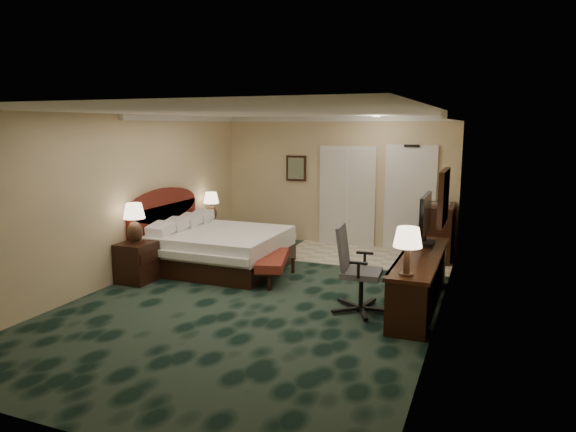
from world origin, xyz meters
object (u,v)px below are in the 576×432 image
at_px(bed, 221,250).
at_px(desk, 419,281).
at_px(lamp_near, 135,223).
at_px(desk_chair, 362,269).
at_px(tv, 425,220).
at_px(lamp_far, 211,207).
at_px(nightstand_near, 138,262).
at_px(bed_bench, 273,268).
at_px(minibar, 438,232).
at_px(nightstand_far, 212,235).

distance_m(bed, desk, 3.62).
height_order(bed, lamp_near, lamp_near).
relative_size(bed, desk_chair, 1.77).
bearing_deg(desk_chair, tv, 56.10).
xyz_separation_m(lamp_far, desk, (4.47, -1.96, -0.50)).
distance_m(bed, tv, 3.60).
relative_size(nightstand_near, lamp_near, 1.00).
bearing_deg(bed, tv, -0.11).
bearing_deg(desk_chair, lamp_near, 175.55).
height_order(nightstand_near, desk_chair, desk_chair).
relative_size(lamp_far, desk_chair, 0.50).
xyz_separation_m(bed_bench, desk_chair, (1.69, -0.87, 0.39)).
height_order(tv, minibar, tv).
bearing_deg(tv, minibar, 89.80).
relative_size(desk, minibar, 2.44).
bearing_deg(bed_bench, bed, 146.64).
bearing_deg(nightstand_far, desk, -23.33).
height_order(bed, nightstand_far, bed).
distance_m(bed_bench, tv, 2.56).
xyz_separation_m(nightstand_far, lamp_near, (0.04, -2.47, 0.69)).
xyz_separation_m(nightstand_near, bed_bench, (2.02, 0.87, -0.12)).
bearing_deg(desk_chair, nightstand_far, 142.00).
relative_size(lamp_near, desk_chair, 0.55).
relative_size(bed, bed_bench, 1.73).
bearing_deg(nightstand_near, tv, 15.50).
bearing_deg(desk, lamp_near, -172.94).
xyz_separation_m(bed, desk, (3.55, -0.71, 0.04)).
xyz_separation_m(nightstand_far, tv, (4.42, -1.22, 0.83)).
distance_m(nightstand_far, bed_bench, 2.59).
bearing_deg(bed, desk_chair, -23.21).
bearing_deg(bed_bench, desk, -24.64).
distance_m(nightstand_far, desk_chair, 4.48).
distance_m(lamp_near, tv, 4.56).
relative_size(bed, lamp_far, 3.52).
distance_m(desk, minibar, 2.77).
relative_size(nightstand_far, lamp_far, 0.95).
relative_size(nightstand_near, desk_chair, 0.55).
height_order(bed_bench, minibar, minibar).
distance_m(lamp_far, bed_bench, 2.71).
bearing_deg(tv, lamp_near, -164.03).
bearing_deg(bed_bench, nightstand_near, -173.00).
xyz_separation_m(nightstand_far, desk_chair, (3.75, -2.43, 0.31)).
height_order(lamp_near, lamp_far, lamp_near).
relative_size(nightstand_near, desk, 0.25).
bearing_deg(lamp_far, nightstand_far, -68.44).
bearing_deg(bed_bench, nightstand_far, 126.37).
relative_size(bed, lamp_near, 3.24).
xyz_separation_m(bed, bed_bench, (1.15, -0.35, -0.13)).
bearing_deg(bed, lamp_near, -124.69).
bearing_deg(lamp_near, desk, 7.06).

